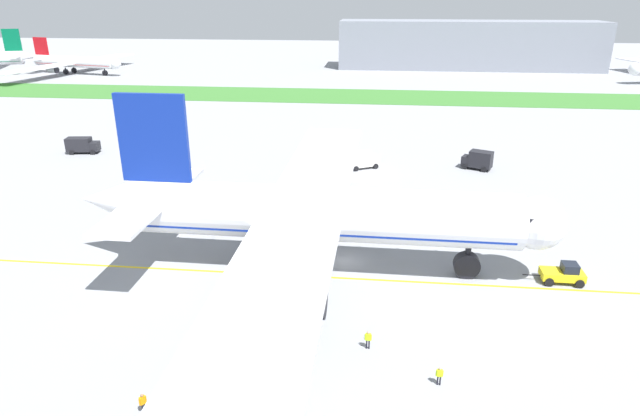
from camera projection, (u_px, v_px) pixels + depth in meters
name	position (u px, v px, depth m)	size (l,w,h in m)	color
ground_plane	(343.00, 261.00, 60.99)	(600.00, 600.00, 0.00)	gray
apron_taxi_line	(340.00, 278.00, 57.35)	(280.00, 0.36, 0.01)	yellow
grass_median_strip	(367.00, 96.00, 157.42)	(320.00, 24.00, 0.10)	#38722D
airliner_foreground	(313.00, 214.00, 57.13)	(51.33, 80.02, 18.65)	white
pushback_tug	(564.00, 273.00, 56.22)	(6.08, 2.49, 2.15)	yellow
ground_crew_wingwalker_port	(368.00, 338.00, 45.62)	(0.60, 0.27, 1.72)	black
ground_crew_marshaller_front	(439.00, 374.00, 41.38)	(0.57, 0.25, 1.63)	black
ground_crew_wingwalker_starboard	(143.00, 402.00, 38.58)	(0.46, 0.50, 1.67)	black
service_truck_baggage_loader	(362.00, 160.00, 92.50)	(5.86, 4.35, 2.97)	white
service_truck_fuel_bowser	(82.00, 145.00, 101.42)	(6.03, 3.23, 2.94)	black
service_truck_catering_van	(478.00, 160.00, 92.08)	(5.38, 4.13, 3.20)	black
parked_airliner_far_centre	(73.00, 62.00, 199.70)	(40.40, 65.37, 12.69)	white
terminal_building	(469.00, 45.00, 212.07)	(100.25, 20.00, 18.00)	gray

